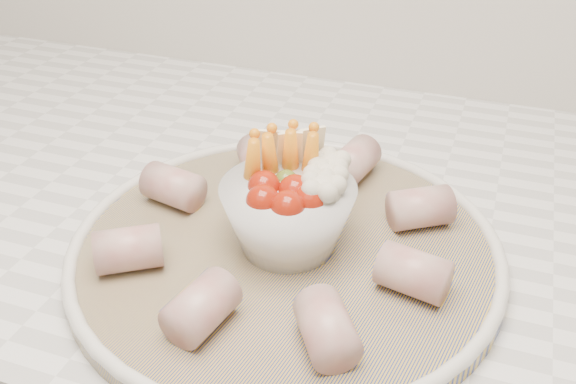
% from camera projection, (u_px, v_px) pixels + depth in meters
% --- Properties ---
extents(serving_platter, '(0.44, 0.44, 0.02)m').
position_uv_depth(serving_platter, '(286.00, 247.00, 0.57)').
color(serving_platter, navy).
rests_on(serving_platter, kitchen_counter).
extents(veggie_bowl, '(0.12, 0.12, 0.10)m').
position_uv_depth(veggie_bowl, '(291.00, 207.00, 0.55)').
color(veggie_bowl, silver).
rests_on(veggie_bowl, serving_platter).
extents(cured_meat_rolls, '(0.30, 0.31, 0.04)m').
position_uv_depth(cured_meat_rolls, '(285.00, 226.00, 0.56)').
color(cured_meat_rolls, '#A04C49').
rests_on(cured_meat_rolls, serving_platter).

